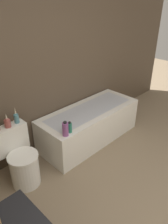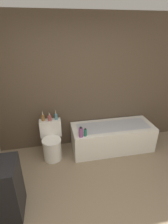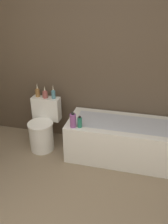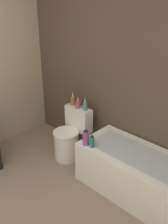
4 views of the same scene
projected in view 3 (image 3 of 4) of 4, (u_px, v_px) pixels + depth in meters
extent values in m
cube|color=brown|center=(87.00, 56.00, 2.98)|extent=(6.40, 0.06, 2.60)
cube|color=white|center=(129.00, 141.00, 2.96)|extent=(1.66, 0.66, 0.53)
cube|color=#B7BCC6|center=(131.00, 124.00, 2.85)|extent=(1.46, 0.46, 0.01)
cylinder|color=white|center=(42.00, 137.00, 3.17)|extent=(0.34, 0.34, 0.41)
cylinder|color=white|center=(40.00, 124.00, 3.07)|extent=(0.36, 0.36, 0.02)
cube|color=white|center=(46.00, 108.00, 3.23)|extent=(0.41, 0.16, 0.35)
cylinder|color=olive|center=(38.00, 93.00, 3.17)|extent=(0.07, 0.07, 0.11)
sphere|color=olive|center=(37.00, 90.00, 3.15)|extent=(0.04, 0.04, 0.04)
cone|color=beige|center=(37.00, 86.00, 3.12)|extent=(0.02, 0.02, 0.10)
cylinder|color=#994C47|center=(45.00, 95.00, 3.13)|extent=(0.08, 0.08, 0.09)
sphere|color=#994C47|center=(45.00, 92.00, 3.11)|extent=(0.05, 0.05, 0.05)
cone|color=beige|center=(45.00, 89.00, 3.09)|extent=(0.03, 0.03, 0.08)
cylinder|color=teal|center=(53.00, 95.00, 3.11)|extent=(0.06, 0.06, 0.11)
sphere|color=teal|center=(53.00, 91.00, 3.08)|extent=(0.04, 0.04, 0.04)
cone|color=beige|center=(53.00, 88.00, 3.06)|extent=(0.02, 0.02, 0.10)
cylinder|color=#8C4C8C|center=(73.00, 121.00, 2.73)|extent=(0.08, 0.08, 0.18)
cylinder|color=black|center=(73.00, 114.00, 2.69)|extent=(0.04, 0.04, 0.02)
cylinder|color=#267259|center=(80.00, 123.00, 2.74)|extent=(0.06, 0.06, 0.13)
cylinder|color=black|center=(80.00, 117.00, 2.70)|extent=(0.03, 0.03, 0.02)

